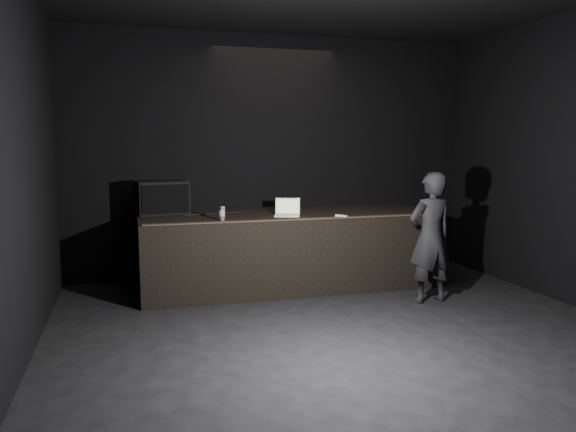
# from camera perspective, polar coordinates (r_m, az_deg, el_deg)

# --- Properties ---
(ground) EXTENTS (7.00, 7.00, 0.00)m
(ground) POSITION_cam_1_polar(r_m,az_deg,el_deg) (5.40, 8.30, -13.75)
(ground) COLOR black
(ground) RESTS_ON ground
(room_walls) EXTENTS (6.10, 7.10, 3.52)m
(room_walls) POSITION_cam_1_polar(r_m,az_deg,el_deg) (5.04, 8.73, 8.25)
(room_walls) COLOR black
(room_walls) RESTS_ON ground
(stage_riser) EXTENTS (4.00, 1.50, 1.00)m
(stage_riser) POSITION_cam_1_polar(r_m,az_deg,el_deg) (7.74, 0.04, -3.32)
(stage_riser) COLOR black
(stage_riser) RESTS_ON ground
(riser_lip) EXTENTS (3.92, 0.10, 0.01)m
(riser_lip) POSITION_cam_1_polar(r_m,az_deg,el_deg) (6.99, 1.65, -0.29)
(riser_lip) COLOR brown
(riser_lip) RESTS_ON stage_riser
(stage_monitor) EXTENTS (0.72, 0.57, 0.44)m
(stage_monitor) POSITION_cam_1_polar(r_m,az_deg,el_deg) (7.68, -12.71, 1.84)
(stage_monitor) COLOR black
(stage_monitor) RESTS_ON stage_riser
(cable) EXTENTS (0.98, 0.17, 0.02)m
(cable) POSITION_cam_1_polar(r_m,az_deg,el_deg) (7.54, -6.84, 0.26)
(cable) COLOR black
(cable) RESTS_ON stage_riser
(laptop) EXTENTS (0.40, 0.38, 0.22)m
(laptop) POSITION_cam_1_polar(r_m,az_deg,el_deg) (7.33, -0.07, 0.49)
(laptop) COLOR white
(laptop) RESTS_ON stage_riser
(beer_can) EXTENTS (0.07, 0.07, 0.18)m
(beer_can) POSITION_cam_1_polar(r_m,az_deg,el_deg) (6.90, -6.72, 0.26)
(beer_can) COLOR silver
(beer_can) RESTS_ON stage_riser
(plastic_cup) EXTENTS (0.08, 0.08, 0.10)m
(plastic_cup) POSITION_cam_1_polar(r_m,az_deg,el_deg) (7.46, -0.90, 0.54)
(plastic_cup) COLOR white
(plastic_cup) RESTS_ON stage_riser
(wii_remote) EXTENTS (0.12, 0.16, 0.03)m
(wii_remote) POSITION_cam_1_polar(r_m,az_deg,el_deg) (7.21, 5.42, -0.00)
(wii_remote) COLOR white
(wii_remote) RESTS_ON stage_riser
(person) EXTENTS (0.62, 0.43, 1.60)m
(person) POSITION_cam_1_polar(r_m,az_deg,el_deg) (7.04, 14.25, -2.14)
(person) COLOR black
(person) RESTS_ON ground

